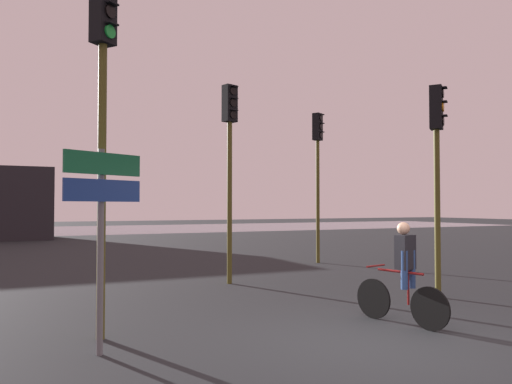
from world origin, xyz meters
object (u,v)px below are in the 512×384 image
(traffic_light_near_right, at_px, (437,150))
(traffic_light_near_left, at_px, (103,92))
(cyclist, at_px, (403,273))
(direction_sign_post, at_px, (102,212))
(traffic_light_far_right, at_px, (318,160))
(traffic_light_center, at_px, (230,146))

(traffic_light_near_right, relative_size, traffic_light_near_left, 0.86)
(traffic_light_near_left, bearing_deg, traffic_light_near_right, 145.02)
(traffic_light_near_left, xyz_separation_m, cyclist, (4.45, -1.17, -2.68))
(direction_sign_post, relative_size, cyclist, 1.56)
(traffic_light_far_right, distance_m, cyclist, 9.04)
(traffic_light_near_left, bearing_deg, cyclist, 127.12)
(traffic_light_center, relative_size, direction_sign_post, 1.86)
(traffic_light_far_right, distance_m, traffic_light_near_left, 10.40)
(traffic_light_far_right, xyz_separation_m, traffic_light_near_left, (-7.89, -6.78, 0.07))
(traffic_light_center, bearing_deg, direction_sign_post, 34.30)
(traffic_light_center, relative_size, cyclist, 2.89)
(traffic_light_near_right, height_order, direction_sign_post, traffic_light_near_right)
(cyclist, bearing_deg, traffic_light_near_right, 20.46)
(direction_sign_post, xyz_separation_m, cyclist, (4.55, -0.37, -0.97))
(traffic_light_center, xyz_separation_m, cyclist, (0.89, -5.08, -2.52))
(traffic_light_near_right, height_order, cyclist, traffic_light_near_right)
(traffic_light_near_right, bearing_deg, traffic_light_center, -86.36)
(traffic_light_near_right, height_order, traffic_light_far_right, traffic_light_far_right)
(traffic_light_near_left, xyz_separation_m, direction_sign_post, (-0.11, -0.79, -1.71))
(direction_sign_post, bearing_deg, traffic_light_center, -153.47)
(traffic_light_near_left, relative_size, cyclist, 3.05)
(traffic_light_far_right, bearing_deg, traffic_light_center, 2.78)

